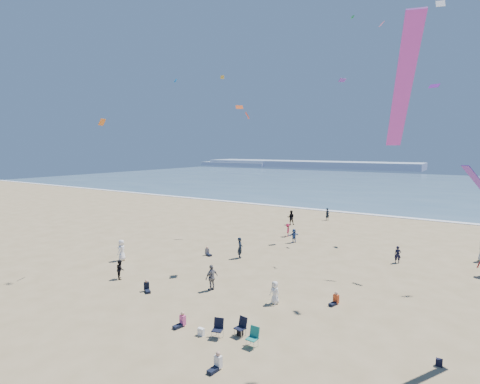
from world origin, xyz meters
The scene contains 12 objects.
ground centered at (0.00, 0.00, 0.00)m, with size 220.00×220.00×0.00m, color tan.
ocean centered at (0.00, 95.00, 0.03)m, with size 220.00×100.00×0.06m, color #476B84.
surf_line centered at (0.00, 45.00, 0.04)m, with size 220.00×1.20×0.08m, color white.
headland_far centered at (-60.00, 170.00, 1.60)m, with size 110.00×20.00×3.20m, color #7A8EA8.
headland_near centered at (-100.00, 165.00, 1.00)m, with size 40.00×14.00×2.00m, color #7A8EA8.
standing_flyers centered at (2.67, 17.26, 0.88)m, with size 28.27×45.36×1.90m.
seated_group centered at (0.74, 7.13, 0.42)m, with size 14.57×14.97×0.84m.
chair_cluster centered at (4.65, 3.48, 0.50)m, with size 2.68×1.52×1.00m.
white_tote centered at (2.78, 2.91, 0.20)m, with size 0.35×0.20×0.40m, color white.
black_backpack centered at (4.55, 4.01, 0.19)m, with size 0.30×0.22×0.38m, color black.
navy_bag centered at (13.75, 6.53, 0.17)m, with size 0.28×0.18×0.34m, color black.
kites_aloft centered at (10.09, 12.77, 13.96)m, with size 38.84×39.19×30.44m.
Camera 1 is at (14.68, -11.93, 9.94)m, focal length 28.00 mm.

